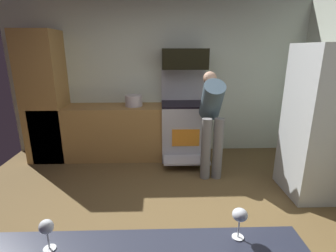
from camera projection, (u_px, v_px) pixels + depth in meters
ground_plane at (163, 232)px, 2.68m from camera, size 5.20×4.80×0.02m
wall_back at (161, 79)px, 4.54m from camera, size 5.20×0.12×2.60m
lower_cabinet_run at (109, 132)px, 4.42m from camera, size 2.40×0.60×0.90m
cabinet_column at (45, 98)px, 4.21m from camera, size 0.60×0.60×2.10m
oven_range at (184, 128)px, 4.42m from camera, size 0.76×0.99×1.50m
microwave at (185, 59)px, 4.18m from camera, size 0.74×0.38×0.33m
refrigerator at (327, 123)px, 3.16m from camera, size 0.83×0.75×1.88m
person_cook at (212, 117)px, 3.66m from camera, size 0.31×0.61×1.50m
wine_glass_mid at (240, 216)px, 1.26m from camera, size 0.08×0.08×0.17m
wine_glass_far at (46, 228)px, 1.19m from camera, size 0.07×0.07×0.16m
stock_pot at (134, 101)px, 4.27m from camera, size 0.29×0.29×0.18m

